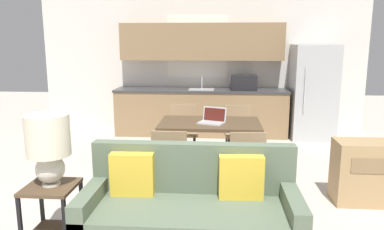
{
  "coord_description": "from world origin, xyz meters",
  "views": [
    {
      "loc": [
        0.37,
        -2.88,
        1.83
      ],
      "look_at": [
        0.04,
        1.5,
        0.95
      ],
      "focal_mm": 35.0,
      "sensor_mm": 36.0,
      "label": 1
    }
  ],
  "objects_px": {
    "couch": "(191,209)",
    "side_table": "(52,205)",
    "dining_table": "(210,128)",
    "dining_chair_near_right": "(246,161)",
    "table_lamp": "(48,144)",
    "dining_chair_far_left": "(183,129)",
    "dining_chair_near_left": "(171,159)",
    "dining_chair_far_right": "(238,130)",
    "laptop": "(213,119)",
    "refrigerator": "(313,92)"
  },
  "relations": [
    {
      "from": "dining_chair_near_right",
      "to": "laptop",
      "type": "relative_size",
      "value": 2.18
    },
    {
      "from": "refrigerator",
      "to": "table_lamp",
      "type": "relative_size",
      "value": 2.75
    },
    {
      "from": "couch",
      "to": "dining_chair_far_right",
      "type": "height_order",
      "value": "couch"
    },
    {
      "from": "dining_chair_near_right",
      "to": "laptop",
      "type": "bearing_deg",
      "value": -65.83
    },
    {
      "from": "dining_chair_near_left",
      "to": "dining_chair_far_left",
      "type": "relative_size",
      "value": 1.0
    },
    {
      "from": "dining_table",
      "to": "table_lamp",
      "type": "xyz_separation_m",
      "value": [
        -1.36,
        -1.79,
        0.25
      ]
    },
    {
      "from": "refrigerator",
      "to": "table_lamp",
      "type": "bearing_deg",
      "value": -128.55
    },
    {
      "from": "couch",
      "to": "table_lamp",
      "type": "distance_m",
      "value": 1.38
    },
    {
      "from": "refrigerator",
      "to": "table_lamp",
      "type": "distance_m",
      "value": 5.17
    },
    {
      "from": "side_table",
      "to": "dining_chair_near_left",
      "type": "relative_size",
      "value": 0.67
    },
    {
      "from": "dining_chair_far_right",
      "to": "side_table",
      "type": "bearing_deg",
      "value": -129.39
    },
    {
      "from": "dining_chair_near_left",
      "to": "dining_chair_far_right",
      "type": "relative_size",
      "value": 1.0
    },
    {
      "from": "side_table",
      "to": "dining_chair_near_right",
      "type": "height_order",
      "value": "dining_chair_near_right"
    },
    {
      "from": "couch",
      "to": "side_table",
      "type": "distance_m",
      "value": 1.25
    },
    {
      "from": "table_lamp",
      "to": "dining_chair_far_left",
      "type": "relative_size",
      "value": 0.75
    },
    {
      "from": "dining_table",
      "to": "dining_chair_near_left",
      "type": "bearing_deg",
      "value": -120.02
    },
    {
      "from": "dining_table",
      "to": "dining_chair_near_right",
      "type": "bearing_deg",
      "value": -59.32
    },
    {
      "from": "dining_chair_far_right",
      "to": "refrigerator",
      "type": "bearing_deg",
      "value": 41.37
    },
    {
      "from": "dining_chair_far_right",
      "to": "laptop",
      "type": "relative_size",
      "value": 2.18
    },
    {
      "from": "table_lamp",
      "to": "dining_chair_far_right",
      "type": "height_order",
      "value": "table_lamp"
    },
    {
      "from": "side_table",
      "to": "dining_table",
      "type": "bearing_deg",
      "value": 53.02
    },
    {
      "from": "couch",
      "to": "laptop",
      "type": "bearing_deg",
      "value": 84.71
    },
    {
      "from": "refrigerator",
      "to": "laptop",
      "type": "distance_m",
      "value": 2.92
    },
    {
      "from": "couch",
      "to": "laptop",
      "type": "xyz_separation_m",
      "value": [
        0.16,
        1.69,
        0.47
      ]
    },
    {
      "from": "dining_chair_far_right",
      "to": "dining_chair_far_left",
      "type": "distance_m",
      "value": 0.85
    },
    {
      "from": "table_lamp",
      "to": "dining_chair_near_right",
      "type": "relative_size",
      "value": 0.75
    },
    {
      "from": "refrigerator",
      "to": "table_lamp",
      "type": "xyz_separation_m",
      "value": [
        -3.22,
        -4.04,
        0.07
      ]
    },
    {
      "from": "dining_chair_near_left",
      "to": "dining_chair_far_right",
      "type": "distance_m",
      "value": 1.72
    },
    {
      "from": "dining_table",
      "to": "dining_chair_far_left",
      "type": "distance_m",
      "value": 0.92
    },
    {
      "from": "side_table",
      "to": "dining_chair_near_left",
      "type": "bearing_deg",
      "value": 48.86
    },
    {
      "from": "refrigerator",
      "to": "dining_chair_far_right",
      "type": "bearing_deg",
      "value": -133.97
    },
    {
      "from": "couch",
      "to": "dining_chair_near_right",
      "type": "distance_m",
      "value": 1.15
    },
    {
      "from": "couch",
      "to": "table_lamp",
      "type": "xyz_separation_m",
      "value": [
        -1.24,
        -0.06,
        0.6
      ]
    },
    {
      "from": "couch",
      "to": "laptop",
      "type": "distance_m",
      "value": 1.76
    },
    {
      "from": "table_lamp",
      "to": "refrigerator",
      "type": "bearing_deg",
      "value": 51.45
    },
    {
      "from": "dining_table",
      "to": "laptop",
      "type": "height_order",
      "value": "laptop"
    },
    {
      "from": "dining_chair_near_left",
      "to": "couch",
      "type": "bearing_deg",
      "value": 108.9
    },
    {
      "from": "dining_table",
      "to": "side_table",
      "type": "relative_size",
      "value": 2.34
    },
    {
      "from": "side_table",
      "to": "dining_chair_far_left",
      "type": "distance_m",
      "value": 2.76
    },
    {
      "from": "dining_table",
      "to": "dining_chair_far_right",
      "type": "xyz_separation_m",
      "value": [
        0.42,
        0.76,
        -0.21
      ]
    },
    {
      "from": "side_table",
      "to": "dining_chair_far_left",
      "type": "bearing_deg",
      "value": 70.28
    },
    {
      "from": "dining_chair_near_left",
      "to": "laptop",
      "type": "xyz_separation_m",
      "value": [
        0.46,
        0.7,
        0.33
      ]
    },
    {
      "from": "dining_table",
      "to": "dining_chair_near_right",
      "type": "xyz_separation_m",
      "value": [
        0.43,
        -0.73,
        -0.21
      ]
    },
    {
      "from": "dining_chair_near_right",
      "to": "side_table",
      "type": "bearing_deg",
      "value": 25.72
    },
    {
      "from": "laptop",
      "to": "couch",
      "type": "bearing_deg",
      "value": -74.96
    },
    {
      "from": "refrigerator",
      "to": "dining_chair_far_left",
      "type": "bearing_deg",
      "value": -147.4
    },
    {
      "from": "side_table",
      "to": "dining_chair_far_left",
      "type": "relative_size",
      "value": 0.67
    },
    {
      "from": "dining_table",
      "to": "dining_chair_far_right",
      "type": "bearing_deg",
      "value": 61.17
    },
    {
      "from": "dining_table",
      "to": "table_lamp",
      "type": "distance_m",
      "value": 2.26
    },
    {
      "from": "side_table",
      "to": "dining_chair_near_left",
      "type": "xyz_separation_m",
      "value": [
        0.94,
        1.07,
        0.1
      ]
    }
  ]
}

